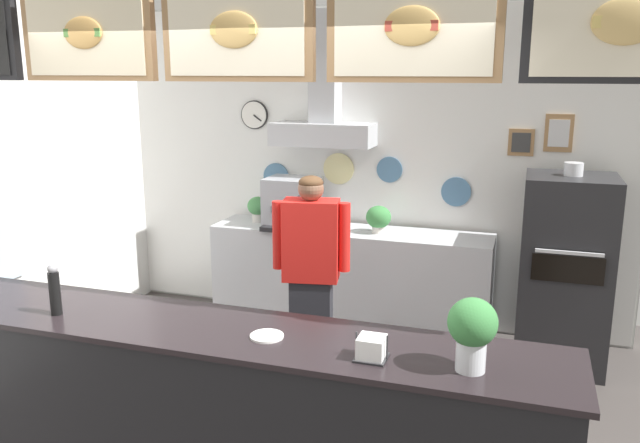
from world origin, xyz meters
name	(u,v)px	position (x,y,z in m)	size (l,w,h in m)	color
back_wall_assembly	(358,159)	(-0.02, 2.38, 1.53)	(4.75, 2.77, 2.86)	#9E9E99
service_counter	(226,418)	(0.00, -0.36, 0.51)	(3.52, 0.63, 1.01)	black
back_prep_counter	(349,281)	(-0.03, 2.16, 0.46)	(2.46, 0.53, 0.93)	#B7BABF
pizza_oven	(564,272)	(1.75, 2.03, 0.76)	(0.67, 0.68, 1.62)	#232326
shop_worker	(311,281)	(0.04, 0.92, 0.87)	(0.53, 0.29, 1.61)	#232328
espresso_machine	(293,203)	(-0.55, 2.14, 1.15)	(0.46, 0.48, 0.44)	#A3A5AD
potted_rosemary	(379,218)	(0.23, 2.14, 1.06)	(0.22, 0.22, 0.24)	beige
potted_basil	(258,207)	(-0.91, 2.20, 1.07)	(0.19, 0.19, 0.24)	beige
pepper_grinder	(55,290)	(-0.94, -0.46, 1.15)	(0.06, 0.06, 0.28)	black
basil_vase	(472,331)	(1.25, -0.45, 1.20)	(0.22, 0.22, 0.33)	silver
napkin_holder	(371,349)	(0.80, -0.47, 1.06)	(0.15, 0.14, 0.12)	#262628
condiment_plate	(267,336)	(0.26, -0.39, 1.02)	(0.17, 0.17, 0.01)	white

